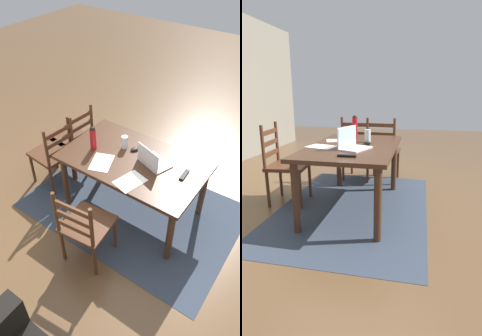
# 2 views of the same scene
# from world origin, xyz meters

# --- Properties ---
(ground_plane) EXTENTS (14.00, 14.00, 0.00)m
(ground_plane) POSITION_xyz_m (0.00, 0.00, 0.00)
(ground_plane) COLOR brown
(area_rug) EXTENTS (2.40, 1.65, 0.01)m
(area_rug) POSITION_xyz_m (0.00, 0.00, 0.00)
(area_rug) COLOR #333D4C
(area_rug) RESTS_ON ground
(dining_table) EXTENTS (1.53, 0.93, 0.73)m
(dining_table) POSITION_xyz_m (0.00, 0.00, 0.64)
(dining_table) COLOR #422819
(dining_table) RESTS_ON ground
(chair_right_near) EXTENTS (0.48, 0.48, 0.95)m
(chair_right_near) POSITION_xyz_m (1.05, -0.18, 0.46)
(chair_right_near) COLOR #4C2B19
(chair_right_near) RESTS_ON ground
(chair_far_head) EXTENTS (0.49, 0.49, 0.95)m
(chair_far_head) POSITION_xyz_m (-0.00, 0.84, 0.46)
(chair_far_head) COLOR #4C2B19
(chair_far_head) RESTS_ON ground
(chair_right_far) EXTENTS (0.48, 0.48, 0.95)m
(chair_right_far) POSITION_xyz_m (1.05, 0.19, 0.46)
(chair_right_far) COLOR #4C2B19
(chair_right_far) RESTS_ON ground
(laptop) EXTENTS (0.38, 0.32, 0.23)m
(laptop) POSITION_xyz_m (-0.20, -0.03, 0.79)
(laptop) COLOR silver
(laptop) RESTS_ON dining_table
(water_bottle) EXTENTS (0.07, 0.07, 0.28)m
(water_bottle) POSITION_xyz_m (0.47, 0.10, 0.88)
(water_bottle) COLOR #A81419
(water_bottle) RESTS_ON dining_table
(drinking_glass) EXTENTS (0.07, 0.07, 0.15)m
(drinking_glass) POSITION_xyz_m (0.20, -0.12, 0.81)
(drinking_glass) COLOR silver
(drinking_glass) RESTS_ON dining_table
(computer_mouse) EXTENTS (0.10, 0.12, 0.03)m
(computer_mouse) POSITION_xyz_m (0.08, -0.14, 0.75)
(computer_mouse) COLOR black
(computer_mouse) RESTS_ON dining_table
(tv_remote) EXTENTS (0.05, 0.17, 0.02)m
(tv_remote) POSITION_xyz_m (-0.55, -0.08, 0.74)
(tv_remote) COLOR black
(tv_remote) RESTS_ON dining_table
(paper_stack_left) EXTENTS (0.30, 0.35, 0.00)m
(paper_stack_left) POSITION_xyz_m (0.25, 0.24, 0.73)
(paper_stack_left) COLOR white
(paper_stack_left) RESTS_ON dining_table
(paper_stack_right) EXTENTS (0.28, 0.34, 0.00)m
(paper_stack_right) POSITION_xyz_m (-0.16, 0.31, 0.73)
(paper_stack_right) COLOR white
(paper_stack_right) RESTS_ON dining_table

